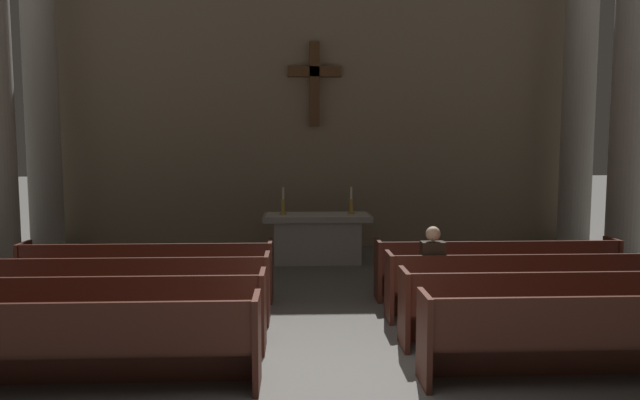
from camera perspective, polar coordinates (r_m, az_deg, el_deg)
ground_plane at (r=6.08m, az=2.08°, el=-17.97°), size 80.00×80.00×0.00m
pew_left_row_1 at (r=6.27m, az=-24.13°, el=-13.03°), size 3.80×0.50×0.95m
pew_left_row_2 at (r=7.23m, az=-20.95°, el=-10.45°), size 3.80×0.50×0.95m
pew_left_row_3 at (r=8.23m, az=-18.56°, el=-8.46°), size 3.80×0.50×0.95m
pew_left_row_4 at (r=9.24m, az=-16.71°, el=-6.89°), size 3.80×0.50×0.95m
pew_right_row_1 at (r=6.65m, az=26.68°, el=-12.08°), size 3.80×0.50×0.95m
pew_right_row_2 at (r=7.56m, az=22.67°, el=-9.82°), size 3.80×0.50×0.95m
pew_right_row_3 at (r=8.52m, az=19.57°, el=-8.02°), size 3.80×0.50×0.95m
pew_right_row_4 at (r=9.50m, az=17.13°, el=-6.57°), size 3.80×0.50×0.95m
column_right_third at (r=12.35m, az=28.51°, el=7.88°), size 1.04×1.04×6.33m
column_left_fourth at (r=13.73m, az=-25.89°, el=7.68°), size 1.04×1.04×6.33m
column_right_fourth at (r=14.11m, az=24.27°, el=7.67°), size 1.04×1.04×6.33m
altar at (r=11.85m, az=-0.27°, el=-3.69°), size 2.20×0.90×1.01m
candlestick_left at (r=11.76m, az=-3.69°, el=-0.59°), size 0.16×0.16×0.56m
candlestick_right at (r=11.81m, az=3.12°, el=-0.56°), size 0.16×0.16×0.56m
apse_with_cross at (r=13.66m, az=-0.60°, el=9.87°), size 12.82×0.48×6.93m
lone_worshipper at (r=8.12m, az=10.98°, el=-6.90°), size 0.32×0.43×1.32m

